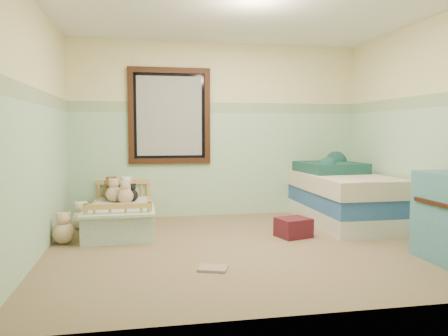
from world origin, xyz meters
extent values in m
cube|color=#766346|center=(0.00, 0.00, -0.01)|extent=(4.20, 3.60, 0.02)
cube|color=white|center=(0.00, 0.00, 2.51)|extent=(4.20, 3.60, 0.02)
cube|color=beige|center=(0.00, 1.80, 1.25)|extent=(4.20, 0.04, 2.50)
cube|color=beige|center=(0.00, -1.80, 1.25)|extent=(4.20, 0.04, 2.50)
cube|color=beige|center=(-2.10, 0.00, 1.25)|extent=(0.04, 3.60, 2.50)
cube|color=beige|center=(2.10, 0.00, 1.25)|extent=(0.04, 3.60, 2.50)
cube|color=#A2C8AB|center=(0.00, 1.79, 0.75)|extent=(4.20, 0.01, 1.50)
cube|color=#507B5D|center=(0.00, 1.79, 1.57)|extent=(4.20, 0.01, 0.15)
cube|color=black|center=(-0.70, 1.76, 1.45)|extent=(1.16, 0.06, 1.36)
cube|color=#B3B4AD|center=(-0.70, 1.77, 1.45)|extent=(0.92, 0.01, 1.12)
cube|color=#C68D43|center=(-1.36, 1.05, 0.10)|extent=(0.74, 1.48, 0.19)
cube|color=silver|center=(-1.36, 1.05, 0.25)|extent=(0.68, 1.42, 0.12)
cube|color=#79AED8|center=(-1.36, 0.59, 0.33)|extent=(0.80, 0.74, 0.03)
sphere|color=brown|center=(-1.51, 1.55, 0.42)|extent=(0.21, 0.21, 0.21)
sphere|color=white|center=(-1.31, 1.55, 0.42)|extent=(0.21, 0.21, 0.21)
sphere|color=#D5AE8A|center=(-1.46, 1.33, 0.42)|extent=(0.21, 0.21, 0.21)
sphere|color=black|center=(-1.23, 1.33, 0.39)|extent=(0.16, 0.16, 0.16)
sphere|color=#EFE2C1|center=(-1.86, 1.17, 0.12)|extent=(0.24, 0.24, 0.24)
sphere|color=#D5AE8A|center=(-1.95, 0.45, 0.12)|extent=(0.24, 0.24, 0.24)
cube|color=white|center=(1.55, 0.92, 0.11)|extent=(0.92, 1.84, 0.22)
cube|color=navy|center=(1.55, 0.92, 0.33)|extent=(0.92, 1.84, 0.22)
cube|color=beige|center=(1.55, 0.92, 0.55)|extent=(0.96, 1.88, 0.22)
cube|color=#133E37|center=(1.50, 1.22, 0.73)|extent=(0.85, 0.89, 0.14)
cube|color=maroon|center=(0.64, 0.29, 0.11)|extent=(0.43, 0.40, 0.22)
cube|color=orange|center=(-0.48, -0.73, 0.01)|extent=(0.31, 0.27, 0.02)
sphere|color=white|center=(-1.29, 1.19, 0.39)|extent=(0.16, 0.16, 0.16)
sphere|color=brown|center=(-1.53, 1.49, 0.40)|extent=(0.18, 0.18, 0.18)
sphere|color=#D5AE8A|center=(-1.31, 1.18, 0.41)|extent=(0.20, 0.20, 0.20)
camera|label=1|loc=(-1.08, -4.50, 1.24)|focal=35.00mm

